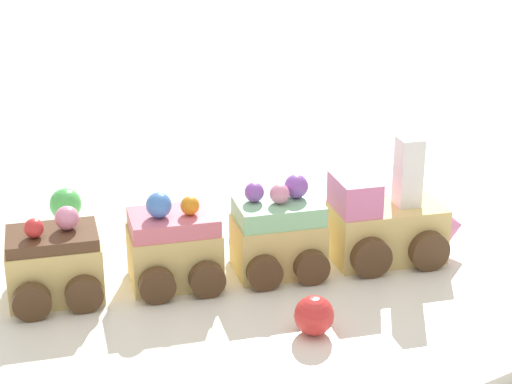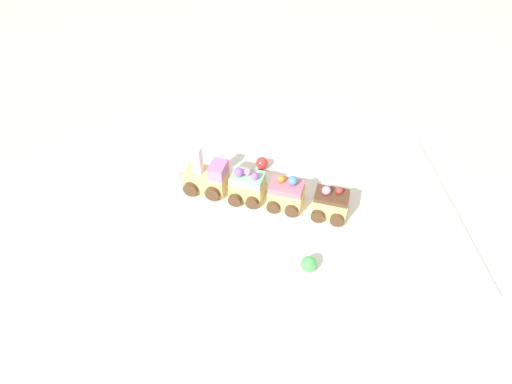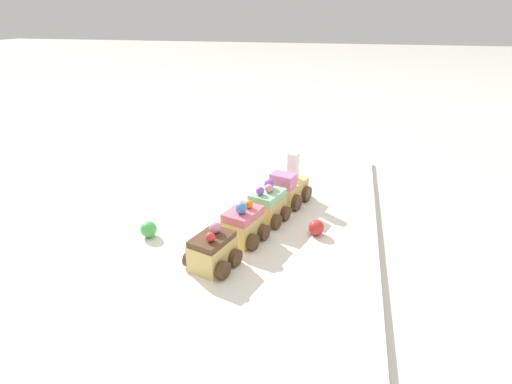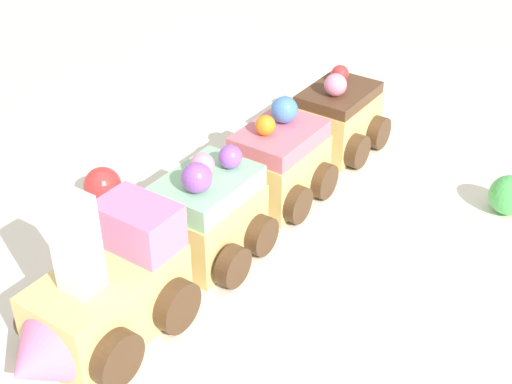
{
  "view_description": "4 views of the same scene",
  "coord_description": "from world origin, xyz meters",
  "px_view_note": "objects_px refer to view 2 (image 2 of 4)",
  "views": [
    {
      "loc": [
        -0.32,
        -0.54,
        0.32
      ],
      "look_at": [
        -0.0,
        -0.02,
        0.08
      ],
      "focal_mm": 60.0,
      "sensor_mm": 36.0,
      "label": 1
    },
    {
      "loc": [
        0.01,
        0.59,
        0.59
      ],
      "look_at": [
        -0.0,
        0.03,
        0.07
      ],
      "focal_mm": 28.0,
      "sensor_mm": 36.0,
      "label": 2
    },
    {
      "loc": [
        -0.64,
        -0.16,
        0.37
      ],
      "look_at": [
        0.0,
        -0.01,
        0.07
      ],
      "focal_mm": 28.0,
      "sensor_mm": 36.0,
      "label": 3
    },
    {
      "loc": [
        0.37,
        0.12,
        0.31
      ],
      "look_at": [
        0.0,
        0.0,
        0.06
      ],
      "focal_mm": 50.0,
      "sensor_mm": 36.0,
      "label": 4
    }
  ],
  "objects_px": {
    "cake_car_strawberry": "(286,194)",
    "gumball_red": "(262,163)",
    "gumball_green": "(309,264)",
    "cake_car_chocolate": "(330,204)",
    "cake_car_mint": "(247,186)",
    "cake_train_locomotive": "(204,178)"
  },
  "relations": [
    {
      "from": "cake_car_chocolate",
      "to": "cake_train_locomotive",
      "type": "bearing_deg",
      "value": 0.01
    },
    {
      "from": "cake_car_strawberry",
      "to": "gumball_red",
      "type": "height_order",
      "value": "cake_car_strawberry"
    },
    {
      "from": "cake_train_locomotive",
      "to": "cake_car_chocolate",
      "type": "relative_size",
      "value": 1.43
    },
    {
      "from": "cake_car_chocolate",
      "to": "gumball_red",
      "type": "bearing_deg",
      "value": -30.66
    },
    {
      "from": "gumball_red",
      "to": "gumball_green",
      "type": "bearing_deg",
      "value": 104.75
    },
    {
      "from": "cake_train_locomotive",
      "to": "gumball_red",
      "type": "relative_size",
      "value": 4.35
    },
    {
      "from": "gumball_green",
      "to": "cake_car_chocolate",
      "type": "bearing_deg",
      "value": -112.64
    },
    {
      "from": "cake_car_mint",
      "to": "gumball_green",
      "type": "distance_m",
      "value": 0.22
    },
    {
      "from": "cake_car_strawberry",
      "to": "gumball_red",
      "type": "relative_size",
      "value": 3.03
    },
    {
      "from": "gumball_green",
      "to": "gumball_red",
      "type": "relative_size",
      "value": 1.04
    },
    {
      "from": "cake_car_mint",
      "to": "gumball_red",
      "type": "bearing_deg",
      "value": -91.73
    },
    {
      "from": "cake_car_mint",
      "to": "gumball_red",
      "type": "xyz_separation_m",
      "value": [
        -0.03,
        -0.1,
        -0.02
      ]
    },
    {
      "from": "cake_train_locomotive",
      "to": "cake_car_mint",
      "type": "distance_m",
      "value": 0.1
    },
    {
      "from": "cake_car_chocolate",
      "to": "gumball_green",
      "type": "relative_size",
      "value": 2.91
    },
    {
      "from": "cake_car_mint",
      "to": "gumball_red",
      "type": "height_order",
      "value": "cake_car_mint"
    },
    {
      "from": "cake_car_strawberry",
      "to": "cake_car_mint",
      "type": "bearing_deg",
      "value": 0.17
    },
    {
      "from": "cake_car_mint",
      "to": "cake_car_chocolate",
      "type": "distance_m",
      "value": 0.17
    },
    {
      "from": "cake_car_chocolate",
      "to": "gumball_green",
      "type": "height_order",
      "value": "cake_car_chocolate"
    },
    {
      "from": "cake_train_locomotive",
      "to": "gumball_green",
      "type": "relative_size",
      "value": 4.18
    },
    {
      "from": "cake_car_mint",
      "to": "cake_car_chocolate",
      "type": "height_order",
      "value": "cake_car_mint"
    },
    {
      "from": "cake_car_mint",
      "to": "gumball_green",
      "type": "xyz_separation_m",
      "value": [
        -0.11,
        0.19,
        -0.01
      ]
    },
    {
      "from": "gumball_green",
      "to": "gumball_red",
      "type": "xyz_separation_m",
      "value": [
        0.07,
        -0.28,
        -0.0
      ]
    }
  ]
}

